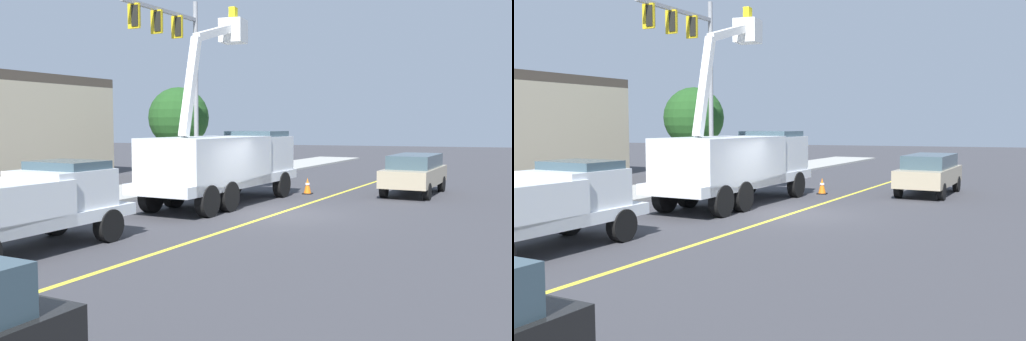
# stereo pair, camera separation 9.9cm
# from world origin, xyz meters

# --- Properties ---
(ground) EXTENTS (120.00, 120.00, 0.00)m
(ground) POSITION_xyz_m (0.00, 0.00, 0.00)
(ground) COLOR #38383D
(sidewalk_far_side) EXTENTS (59.82, 13.02, 0.12)m
(sidewalk_far_side) POSITION_xyz_m (1.30, 8.12, 0.06)
(sidewalk_far_side) COLOR #9E9E99
(sidewalk_far_side) RESTS_ON ground
(lane_centre_stripe) EXTENTS (49.40, 8.05, 0.01)m
(lane_centre_stripe) POSITION_xyz_m (0.00, 0.00, 0.00)
(lane_centre_stripe) COLOR yellow
(lane_centre_stripe) RESTS_ON ground
(utility_bucket_truck) EXTENTS (8.49, 3.76, 7.46)m
(utility_bucket_truck) POSITION_xyz_m (1.79, 2.56, 1.63)
(utility_bucket_truck) COLOR silver
(utility_bucket_truck) RESTS_ON ground
(service_pickup_truck) EXTENTS (5.86, 2.96, 2.06)m
(service_pickup_truck) POSITION_xyz_m (-7.37, 4.02, 1.12)
(service_pickup_truck) COLOR silver
(service_pickup_truck) RESTS_ON ground
(passing_minivan) EXTENTS (5.04, 2.63, 1.69)m
(passing_minivan) POSITION_xyz_m (6.94, -4.06, 0.97)
(passing_minivan) COLOR tan
(passing_minivan) RESTS_ON ground
(traffic_cone_mid_front) EXTENTS (0.40, 0.40, 0.69)m
(traffic_cone_mid_front) POSITION_xyz_m (5.63, 0.27, 0.34)
(traffic_cone_mid_front) COLOR black
(traffic_cone_mid_front) RESTS_ON ground
(traffic_signal_mast) EXTENTS (5.33, 1.11, 8.75)m
(traffic_signal_mast) POSITION_xyz_m (5.70, 6.38, 6.06)
(traffic_signal_mast) COLOR gray
(traffic_signal_mast) RESTS_ON ground
(street_tree_right) EXTENTS (3.25, 3.25, 4.94)m
(street_tree_right) POSITION_xyz_m (9.98, 8.39, 3.30)
(street_tree_right) COLOR brown
(street_tree_right) RESTS_ON ground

